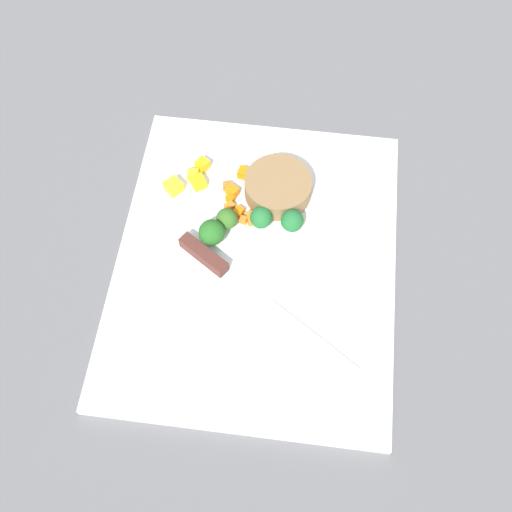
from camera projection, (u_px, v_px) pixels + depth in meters
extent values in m
plane|color=slate|center=(256.00, 264.00, 0.83)|extent=(4.00, 4.00, 0.00)
cube|color=white|center=(256.00, 262.00, 0.82)|extent=(0.46, 0.37, 0.01)
cylinder|color=olive|center=(278.00, 187.00, 0.85)|extent=(0.09, 0.09, 0.03)
cube|color=silver|center=(310.00, 341.00, 0.76)|extent=(0.10, 0.13, 0.00)
cube|color=#572B24|center=(204.00, 255.00, 0.81)|extent=(0.06, 0.07, 0.02)
cube|color=orange|center=(227.00, 186.00, 0.86)|extent=(0.01, 0.01, 0.01)
cube|color=orange|center=(239.00, 212.00, 0.84)|extent=(0.02, 0.02, 0.01)
cube|color=orange|center=(252.00, 218.00, 0.84)|extent=(0.02, 0.02, 0.02)
cube|color=orange|center=(230.00, 198.00, 0.85)|extent=(0.01, 0.01, 0.01)
cube|color=orange|center=(232.00, 191.00, 0.86)|extent=(0.02, 0.02, 0.01)
cube|color=orange|center=(229.00, 207.00, 0.85)|extent=(0.02, 0.02, 0.01)
cube|color=orange|center=(243.00, 220.00, 0.84)|extent=(0.01, 0.01, 0.01)
cube|color=orange|center=(244.00, 173.00, 0.87)|extent=(0.02, 0.02, 0.01)
cube|color=yellow|center=(203.00, 165.00, 0.88)|extent=(0.02, 0.02, 0.02)
cube|color=yellow|center=(193.00, 175.00, 0.87)|extent=(0.02, 0.02, 0.01)
cube|color=yellow|center=(174.00, 186.00, 0.86)|extent=(0.03, 0.03, 0.02)
cube|color=yellow|center=(198.00, 182.00, 0.86)|extent=(0.03, 0.03, 0.01)
cylinder|color=#81C364|center=(258.00, 222.00, 0.84)|extent=(0.01, 0.01, 0.01)
sphere|color=#246D33|center=(258.00, 217.00, 0.82)|extent=(0.03, 0.03, 0.03)
cylinder|color=#98C06A|center=(227.00, 224.00, 0.84)|extent=(0.01, 0.01, 0.01)
sphere|color=#3A6A24|center=(227.00, 219.00, 0.82)|extent=(0.03, 0.03, 0.03)
cylinder|color=#96C05E|center=(292.00, 226.00, 0.83)|extent=(0.01, 0.01, 0.01)
sphere|color=#226B32|center=(292.00, 221.00, 0.82)|extent=(0.03, 0.03, 0.03)
cylinder|color=#8AB660|center=(213.00, 238.00, 0.82)|extent=(0.01, 0.01, 0.01)
sphere|color=#266521|center=(212.00, 232.00, 0.81)|extent=(0.04, 0.04, 0.04)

